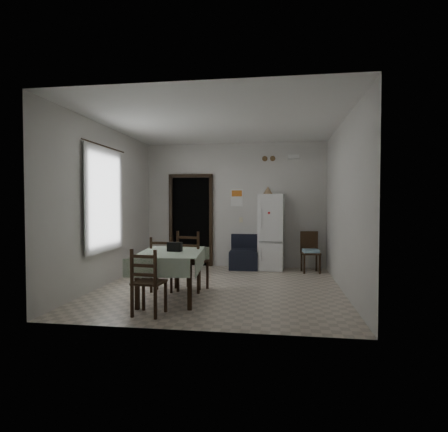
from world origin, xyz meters
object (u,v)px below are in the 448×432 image
navy_seat (244,252)px  dining_chair_near_head (149,281)px  fridge (271,232)px  dining_table (171,275)px  corner_chair (311,252)px  dining_chair_far_left (164,263)px  dining_chair_far_right (193,260)px

navy_seat → dining_chair_near_head: dining_chair_near_head is taller
fridge → dining_chair_near_head: 3.98m
dining_table → corner_chair: bearing=41.4°
corner_chair → dining_chair_far_left: (-2.62, -2.05, 0.03)m
fridge → dining_table: (-1.50, -2.79, -0.48)m
corner_chair → fridge: bearing=158.0°
dining_table → fridge: bearing=55.7°
fridge → corner_chair: size_ratio=1.93×
fridge → dining_table: size_ratio=1.19×
fridge → dining_chair_far_left: size_ratio=1.83×
corner_chair → dining_table: size_ratio=0.62×
navy_seat → dining_chair_far_left: bearing=-117.5°
fridge → dining_chair_near_head: size_ratio=1.89×
navy_seat → corner_chair: corner_chair is taller
fridge → dining_chair_near_head: bearing=-107.8°
corner_chair → dining_table: bearing=-139.2°
navy_seat → dining_table: 2.93m
navy_seat → dining_chair_near_head: 3.77m
fridge → corner_chair: fridge is taller
navy_seat → dining_table: bearing=-108.0°
dining_table → dining_chair_far_left: size_ratio=1.53×
dining_chair_far_right → dining_table: bearing=83.3°
corner_chair → dining_chair_near_head: (-2.39, -3.42, 0.01)m
fridge → navy_seat: (-0.61, -0.00, -0.46)m
dining_chair_far_left → dining_chair_far_right: dining_chair_far_right is taller
dining_chair_far_left → corner_chair: bearing=-145.5°
dining_table → dining_chair_far_right: 0.65m
navy_seat → dining_table: navy_seat is taller
navy_seat → dining_chair_near_head: size_ratio=0.86×
navy_seat → corner_chair: size_ratio=0.88×
dining_chair_near_head → dining_chair_far_left: bearing=-74.6°
fridge → dining_chair_far_right: (-1.29, -2.20, -0.33)m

